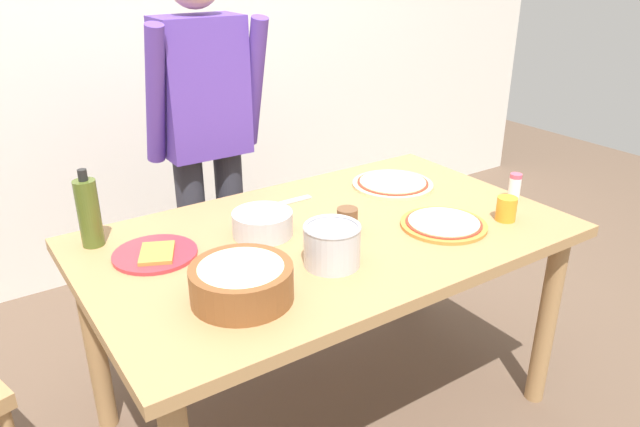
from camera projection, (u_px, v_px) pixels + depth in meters
name	position (u px, v px, depth m)	size (l,w,h in m)	color
ground	(327.00, 409.00, 2.33)	(8.00, 8.00, 0.00)	brown
wall_back	(147.00, 21.00, 3.02)	(5.60, 0.10, 2.60)	silver
dining_table	(328.00, 256.00, 2.06)	(1.60, 0.96, 0.76)	#A37A4C
person_cook	(206.00, 132.00, 2.48)	(0.49, 0.25, 1.62)	#2D2D38
pizza_raw_on_board	(393.00, 184.00, 2.41)	(0.32, 0.32, 0.02)	beige
pizza_cooked_on_tray	(444.00, 224.00, 2.06)	(0.30, 0.30, 0.02)	#C67A33
plate_with_slice	(155.00, 254.00, 1.86)	(0.26, 0.26, 0.02)	red
popcorn_bowl	(241.00, 279.00, 1.61)	(0.28, 0.28, 0.11)	brown
mixing_bowl_steel	(263.00, 223.00, 1.99)	(0.20, 0.20, 0.08)	#B7B7BC
olive_oil_bottle	(89.00, 212.00, 1.89)	(0.07, 0.07, 0.26)	#47561E
steel_pot	(332.00, 245.00, 1.79)	(0.17, 0.17, 0.13)	#B7B7BC
cup_orange	(506.00, 209.00, 2.10)	(0.07, 0.07, 0.09)	orange
cup_small_brown	(347.00, 220.00, 2.01)	(0.07, 0.07, 0.09)	brown
salt_shaker	(515.00, 187.00, 2.26)	(0.04, 0.04, 0.11)	white
chef_knife	(268.00, 206.00, 2.21)	(0.29, 0.03, 0.02)	silver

